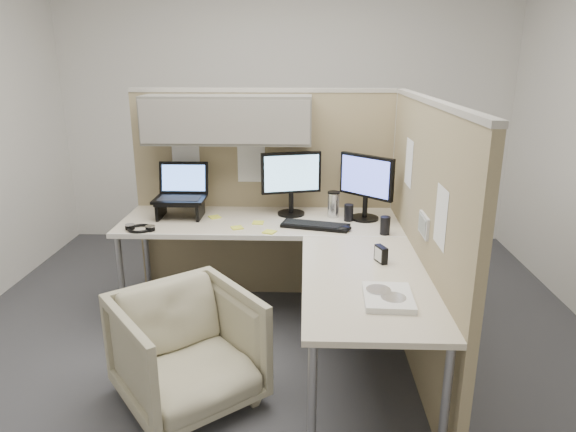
{
  "coord_description": "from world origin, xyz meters",
  "views": [
    {
      "loc": [
        0.21,
        -2.96,
        1.84
      ],
      "look_at": [
        0.1,
        0.25,
        0.85
      ],
      "focal_mm": 32.0,
      "sensor_mm": 36.0,
      "label": 1
    }
  ],
  "objects_px": {
    "monitor_left": "(291,178)",
    "keyboard": "(315,226)",
    "desk": "(291,246)",
    "office_chair": "(187,345)"
  },
  "relations": [
    {
      "from": "office_chair",
      "to": "keyboard",
      "type": "bearing_deg",
      "value": 13.67
    },
    {
      "from": "desk",
      "to": "keyboard",
      "type": "xyz_separation_m",
      "value": [
        0.16,
        0.26,
        0.05
      ]
    },
    {
      "from": "monitor_left",
      "to": "desk",
      "type": "bearing_deg",
      "value": -102.88
    },
    {
      "from": "monitor_left",
      "to": "office_chair",
      "type": "bearing_deg",
      "value": -128.43
    },
    {
      "from": "desk",
      "to": "monitor_left",
      "type": "distance_m",
      "value": 0.64
    },
    {
      "from": "monitor_left",
      "to": "keyboard",
      "type": "distance_m",
      "value": 0.43
    },
    {
      "from": "desk",
      "to": "keyboard",
      "type": "relative_size",
      "value": 4.34
    },
    {
      "from": "monitor_left",
      "to": "keyboard",
      "type": "relative_size",
      "value": 1.01
    },
    {
      "from": "desk",
      "to": "office_chair",
      "type": "height_order",
      "value": "desk"
    },
    {
      "from": "desk",
      "to": "office_chair",
      "type": "relative_size",
      "value": 2.85
    }
  ]
}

